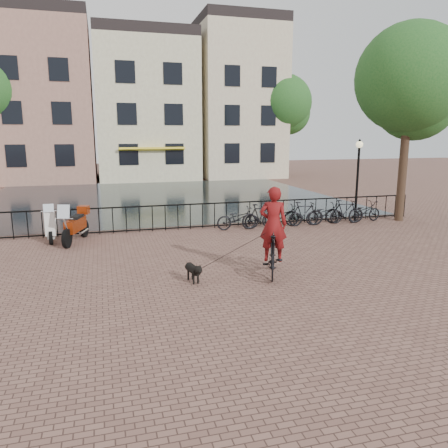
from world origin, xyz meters
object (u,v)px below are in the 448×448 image
object	(u,v)px
cyclist	(273,236)
dog	(193,272)
motorcycle	(75,221)
lamp_post	(358,166)
scooter	(51,221)

from	to	relation	value
cyclist	dog	bearing A→B (deg)	21.81
cyclist	motorcycle	size ratio (longest dim) A/B	1.29
lamp_post	scooter	bearing A→B (deg)	-179.22
dog	motorcycle	size ratio (longest dim) A/B	0.39
motorcycle	lamp_post	bearing A→B (deg)	21.27
lamp_post	scooter	size ratio (longest dim) A/B	2.17
cyclist	dog	distance (m)	2.32
lamp_post	motorcycle	distance (m)	11.62
lamp_post	dog	xyz separation A→B (m)	(-8.38, -5.89, -2.11)
motorcycle	scooter	world-z (taller)	motorcycle
lamp_post	cyclist	distance (m)	8.64
lamp_post	dog	distance (m)	10.46
cyclist	dog	size ratio (longest dim) A/B	3.34
cyclist	motorcycle	bearing A→B (deg)	-23.23
lamp_post	motorcycle	world-z (taller)	lamp_post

